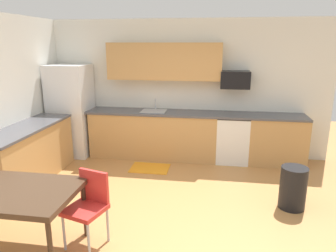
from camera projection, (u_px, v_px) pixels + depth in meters
The scene contains 17 objects.
ground_plane at pixel (156, 218), 4.14m from camera, with size 12.00×12.00×0.00m, color #B77F47.
wall_back at pixel (181, 89), 6.33m from camera, with size 5.80×0.10×2.70m, color silver.
cabinet_run_back at pixel (154, 135), 6.30m from camera, with size 2.50×0.60×0.90m, color tan.
cabinet_run_back_right at pixel (276, 141), 5.94m from camera, with size 1.05×0.60×0.90m, color tan.
cabinet_run_left at pixel (28, 156), 5.14m from camera, with size 0.60×2.00×0.90m, color tan.
countertop_back at pixel (178, 113), 6.10m from camera, with size 4.80×0.64×0.04m, color #4C4C51.
countertop_left at pixel (24, 128), 5.02m from camera, with size 0.64×2.00×0.04m, color #4C4C51.
upper_cabinets_back at pixel (164, 61), 6.02m from camera, with size 2.20×0.34×0.70m, color tan.
refrigerator at pixel (71, 111), 6.36m from camera, with size 0.76×0.70×1.83m, color white.
oven_range at pixel (232, 138), 6.06m from camera, with size 0.60×0.60×0.91m.
microwave at pixel (235, 80), 5.87m from camera, with size 0.54×0.36×0.32m, color black.
sink_basin at pixel (154, 114), 6.19m from camera, with size 0.48×0.40×0.14m, color #A5A8AD.
sink_faucet at pixel (156, 105), 6.32m from camera, with size 0.02×0.02×0.24m, color #B2B5BA.
dining_table at pixel (11, 195), 3.33m from camera, with size 1.40×0.90×0.74m.
chair_near_table at pixel (89, 203), 3.52m from camera, with size 0.50×0.50×0.85m.
trash_bin at pixel (293, 188), 4.34m from camera, with size 0.36×0.36×0.60m, color black.
floor_mat at pixel (150, 168), 5.78m from camera, with size 0.70×0.50×0.01m, color orange.
Camera 1 is at (0.73, -3.62, 2.24)m, focal length 33.53 mm.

